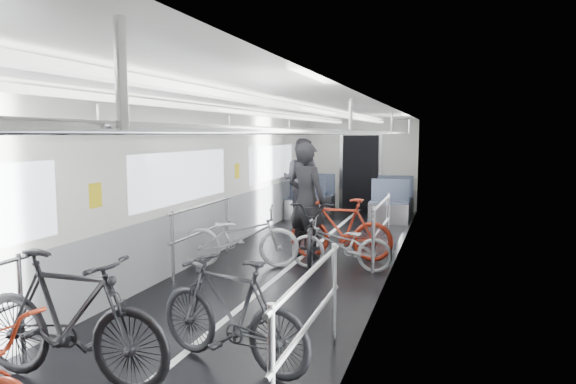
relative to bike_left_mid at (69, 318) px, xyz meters
The scene contains 9 objects.
car_shell 5.34m from the bike_left_mid, 83.58° to the left, with size 3.02×14.01×2.41m.
bike_left_mid is the anchor object (origin of this frame).
bike_left_far 3.83m from the bike_left_mid, 91.90° to the left, with size 0.63×1.80×0.95m, color #9E9FA3.
bike_right_near 1.32m from the bike_left_mid, 32.00° to the left, with size 0.46×1.64×0.99m, color black.
bike_right_mid 4.34m from the bike_left_mid, 71.48° to the left, with size 0.53×1.52×0.80m, color #9A999E.
bike_right_far 4.92m from the bike_left_mid, 75.39° to the left, with size 0.48×1.68×1.01m, color maroon.
bike_aisle 4.72m from the bike_left_mid, 80.03° to the left, with size 0.66×1.89×0.99m, color black.
person_standing 4.81m from the bike_left_mid, 81.98° to the left, with size 0.69×0.45×1.90m, color black.
person_seated 8.25m from the bike_left_mid, 92.90° to the left, with size 0.94×0.73×1.93m, color #28262D.
Camera 1 is at (2.30, -6.77, 2.03)m, focal length 32.00 mm.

